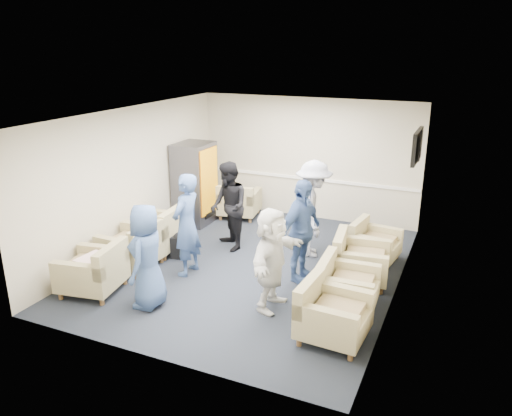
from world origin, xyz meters
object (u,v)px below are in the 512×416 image
at_px(armchair_left_far, 159,233).
at_px(person_front_left, 147,256).
at_px(vending_machine, 195,183).
at_px(armchair_right_far, 372,244).
at_px(armchair_left_near, 95,272).
at_px(armchair_right_midnear, 345,287).
at_px(armchair_left_mid, 134,248).
at_px(person_mid_left, 187,225).
at_px(person_front_right, 272,259).
at_px(person_back_left, 229,206).
at_px(armchair_right_near, 330,315).
at_px(armchair_corner, 239,203).
at_px(armchair_right_midfar, 358,262).
at_px(person_back_right, 313,209).
at_px(person_mid_right, 301,231).

distance_m(armchair_left_far, person_front_left, 2.15).
bearing_deg(vending_machine, armchair_right_far, -6.90).
height_order(armchair_left_near, armchair_right_midnear, armchair_left_near).
bearing_deg(armchair_left_mid, armchair_left_far, -175.32).
relative_size(person_front_left, person_mid_left, 0.90).
bearing_deg(person_front_left, armchair_left_near, -100.36).
relative_size(armchair_left_mid, armchair_right_far, 1.06).
height_order(armchair_left_mid, person_front_right, person_front_right).
relative_size(armchair_left_near, person_back_left, 0.59).
distance_m(armchair_left_near, armchair_left_mid, 1.02).
height_order(vending_machine, person_back_left, vending_machine).
bearing_deg(person_front_right, person_front_left, 114.51).
height_order(armchair_left_near, armchair_right_near, armchair_left_near).
height_order(armchair_left_near, armchair_corner, armchair_left_near).
bearing_deg(person_mid_left, armchair_left_far, -119.59).
relative_size(armchair_right_midfar, person_mid_left, 0.55).
height_order(armchair_left_near, armchair_left_mid, armchair_left_mid).
bearing_deg(armchair_left_near, armchair_right_far, 118.98).
bearing_deg(armchair_corner, person_front_left, 87.71).
bearing_deg(vending_machine, person_front_right, -43.64).
bearing_deg(armchair_right_midfar, armchair_left_mid, 98.35).
xyz_separation_m(armchair_left_near, armchair_left_mid, (-0.02, 1.02, 0.01)).
bearing_deg(person_back_left, person_back_right, 57.99).
distance_m(armchair_right_midnear, person_mid_left, 2.82).
relative_size(armchair_left_far, person_back_right, 0.55).
bearing_deg(armchair_left_far, armchair_right_near, 62.26).
bearing_deg(person_mid_left, armchair_right_midnear, 90.14).
relative_size(armchair_left_mid, armchair_right_midnear, 1.06).
bearing_deg(armchair_left_mid, person_mid_left, 102.61).
xyz_separation_m(armchair_right_near, person_front_right, (-1.03, 0.46, 0.44)).
bearing_deg(person_back_right, armchair_corner, 37.40).
height_order(armchair_left_mid, person_mid_left, person_mid_left).
bearing_deg(vending_machine, armchair_corner, 43.12).
relative_size(armchair_left_far, armchair_right_far, 1.14).
height_order(armchair_left_near, person_back_left, person_back_left).
bearing_deg(person_front_left, person_mid_right, 123.17).
distance_m(armchair_right_midfar, person_front_left, 3.43).
height_order(armchair_left_far, armchair_right_near, armchair_left_far).
bearing_deg(armchair_right_near, armchair_right_midfar, 4.91).
xyz_separation_m(armchair_right_far, person_mid_right, (-0.95, -1.29, 0.56)).
xyz_separation_m(vending_machine, person_back_right, (2.91, -0.68, 0.01)).
relative_size(armchair_left_near, person_mid_left, 0.57).
bearing_deg(person_mid_left, person_mid_right, 107.66).
relative_size(armchair_corner, person_mid_left, 0.55).
height_order(armchair_right_near, vending_machine, vending_machine).
height_order(armchair_left_near, person_front_left, person_front_left).
distance_m(armchair_right_far, person_mid_left, 3.39).
relative_size(armchair_left_mid, armchair_right_midfar, 0.95).
relative_size(vending_machine, person_back_right, 0.99).
xyz_separation_m(person_back_right, person_front_right, (0.05, -2.14, -0.12)).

